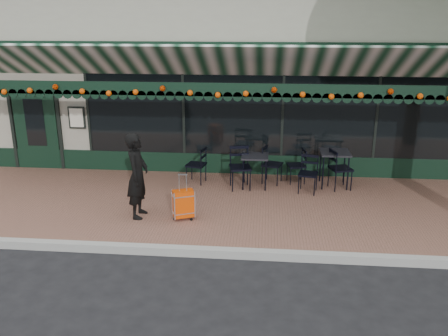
# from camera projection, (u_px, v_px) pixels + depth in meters

# --- Properties ---
(ground) EXTENTS (80.00, 80.00, 0.00)m
(ground) POSITION_uv_depth(u_px,v_px,m) (204.00, 254.00, 8.20)
(ground) COLOR black
(ground) RESTS_ON ground
(sidewalk) EXTENTS (18.00, 4.00, 0.15)m
(sidewalk) POSITION_uv_depth(u_px,v_px,m) (216.00, 206.00, 10.08)
(sidewalk) COLOR brown
(sidewalk) RESTS_ON ground
(curb) EXTENTS (18.00, 0.16, 0.15)m
(curb) POSITION_uv_depth(u_px,v_px,m) (203.00, 252.00, 8.10)
(curb) COLOR #9E9E99
(curb) RESTS_ON ground
(restaurant_building) EXTENTS (12.00, 9.60, 4.50)m
(restaurant_building) POSITION_uv_depth(u_px,v_px,m) (236.00, 70.00, 14.93)
(restaurant_building) COLOR gray
(restaurant_building) RESTS_ON ground
(woman) EXTENTS (0.41, 0.62, 1.68)m
(woman) POSITION_uv_depth(u_px,v_px,m) (137.00, 176.00, 9.12)
(woman) COLOR black
(woman) RESTS_ON sidewalk
(suitcase) EXTENTS (0.45, 0.36, 0.91)m
(suitcase) POSITION_uv_depth(u_px,v_px,m) (183.00, 204.00, 9.15)
(suitcase) COLOR #DB4206
(suitcase) RESTS_ON sidewalk
(cafe_table_a) EXTENTS (0.67, 0.67, 0.82)m
(cafe_table_a) POSITION_uv_depth(u_px,v_px,m) (335.00, 155.00, 10.82)
(cafe_table_a) COLOR black
(cafe_table_a) RESTS_ON sidewalk
(cafe_table_b) EXTENTS (0.61, 0.61, 0.75)m
(cafe_table_b) POSITION_uv_depth(u_px,v_px,m) (255.00, 159.00, 10.78)
(cafe_table_b) COLOR black
(cafe_table_b) RESTS_ON sidewalk
(chair_a_left) EXTENTS (0.49, 0.49, 0.82)m
(chair_a_left) POSITION_uv_depth(u_px,v_px,m) (296.00, 166.00, 11.13)
(chair_a_left) COLOR black
(chair_a_left) RESTS_ON sidewalk
(chair_a_right) EXTENTS (0.58, 0.58, 0.94)m
(chair_a_right) POSITION_uv_depth(u_px,v_px,m) (341.00, 169.00, 10.71)
(chair_a_right) COLOR black
(chair_a_right) RESTS_ON sidewalk
(chair_a_front) EXTENTS (0.50, 0.50, 0.85)m
(chair_a_front) POSITION_uv_depth(u_px,v_px,m) (308.00, 174.00, 10.49)
(chair_a_front) COLOR black
(chair_a_front) RESTS_ON sidewalk
(chair_b_left) EXTENTS (0.51, 0.51, 0.86)m
(chair_b_left) POSITION_uv_depth(u_px,v_px,m) (196.00, 165.00, 11.11)
(chair_b_left) COLOR black
(chair_b_left) RESTS_ON sidewalk
(chair_b_right) EXTENTS (0.55, 0.55, 0.89)m
(chair_b_right) POSITION_uv_depth(u_px,v_px,m) (272.00, 165.00, 11.09)
(chair_b_right) COLOR black
(chair_b_right) RESTS_ON sidewalk
(chair_b_front) EXTENTS (0.57, 0.57, 0.98)m
(chair_b_front) POSITION_uv_depth(u_px,v_px,m) (240.00, 168.00, 10.72)
(chair_b_front) COLOR black
(chair_b_front) RESTS_ON sidewalk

